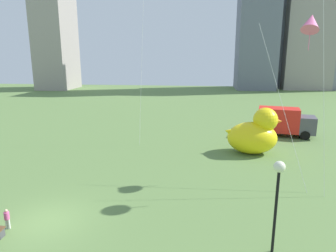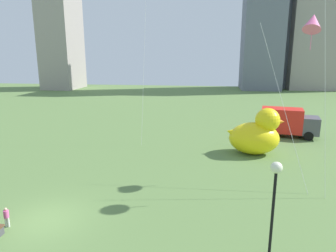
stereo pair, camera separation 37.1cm
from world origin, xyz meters
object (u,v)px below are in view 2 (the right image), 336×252
Objects in this scene: person_child at (6,216)px; giant_inflatable_duck at (256,135)px; box_truck at (288,123)px; kite_pink at (313,22)px; lamppost at (275,184)px.

giant_inflatable_duck is at bearing 44.18° from person_child.
box_truck is 13.66m from kite_pink.
kite_pink reaches higher than person_child.
person_child is 18.71m from giant_inflatable_duck.
kite_pink is at bearing 29.16° from person_child.
lamppost is at bearing -111.22° from kite_pink.
kite_pink is (2.23, -4.29, 8.37)m from giant_inflatable_duck.
kite_pink reaches higher than box_truck.
kite_pink is at bearing 68.78° from lamppost.
kite_pink is (-1.77, -10.48, 8.59)m from box_truck.
person_child is at bearing -135.82° from giant_inflatable_duck.
giant_inflatable_duck is 0.43× the size of kite_pink.
giant_inflatable_duck is 7.37m from box_truck.
giant_inflatable_duck is at bearing 84.43° from lamppost.
kite_pink is (3.54, 9.12, 6.92)m from lamppost.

